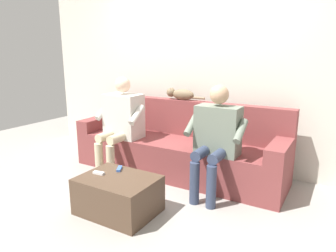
{
  "coord_description": "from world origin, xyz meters",
  "views": [
    {
      "loc": [
        -1.76,
        3.11,
        1.49
      ],
      "look_at": [
        0.0,
        0.12,
        0.65
      ],
      "focal_mm": 32.78,
      "sensor_mm": 36.0,
      "label": 1
    }
  ],
  "objects_px": {
    "coffee_table": "(118,195)",
    "remote_blue": "(119,169)",
    "couch": "(178,149)",
    "cat_on_backrest": "(180,94)",
    "remote_white": "(99,173)",
    "person_left_seated": "(216,135)",
    "person_right_seated": "(121,119)"
  },
  "relations": [
    {
      "from": "person_left_seated",
      "to": "person_right_seated",
      "type": "distance_m",
      "value": 1.27
    },
    {
      "from": "person_right_seated",
      "to": "cat_on_backrest",
      "type": "distance_m",
      "value": 0.82
    },
    {
      "from": "coffee_table",
      "to": "remote_blue",
      "type": "xyz_separation_m",
      "value": [
        0.11,
        -0.16,
        0.19
      ]
    },
    {
      "from": "person_right_seated",
      "to": "couch",
      "type": "bearing_deg",
      "value": -153.55
    },
    {
      "from": "couch",
      "to": "remote_white",
      "type": "height_order",
      "value": "couch"
    },
    {
      "from": "cat_on_backrest",
      "to": "remote_blue",
      "type": "distance_m",
      "value": 1.39
    },
    {
      "from": "couch",
      "to": "coffee_table",
      "type": "height_order",
      "value": "couch"
    },
    {
      "from": "couch",
      "to": "cat_on_backrest",
      "type": "xyz_separation_m",
      "value": [
        0.11,
        -0.25,
        0.66
      ]
    },
    {
      "from": "person_right_seated",
      "to": "remote_white",
      "type": "relative_size",
      "value": 10.55
    },
    {
      "from": "person_right_seated",
      "to": "remote_white",
      "type": "height_order",
      "value": "person_right_seated"
    },
    {
      "from": "couch",
      "to": "person_right_seated",
      "type": "relative_size",
      "value": 2.22
    },
    {
      "from": "remote_white",
      "to": "person_left_seated",
      "type": "bearing_deg",
      "value": 39.49
    },
    {
      "from": "coffee_table",
      "to": "cat_on_backrest",
      "type": "xyz_separation_m",
      "value": [
        0.11,
        -1.42,
        0.79
      ]
    },
    {
      "from": "cat_on_backrest",
      "to": "remote_blue",
      "type": "height_order",
      "value": "cat_on_backrest"
    },
    {
      "from": "cat_on_backrest",
      "to": "remote_white",
      "type": "height_order",
      "value": "cat_on_backrest"
    },
    {
      "from": "cat_on_backrest",
      "to": "remote_white",
      "type": "relative_size",
      "value": 4.75
    },
    {
      "from": "couch",
      "to": "remote_blue",
      "type": "bearing_deg",
      "value": 83.75
    },
    {
      "from": "remote_blue",
      "to": "remote_white",
      "type": "xyz_separation_m",
      "value": [
        0.1,
        0.19,
        0.0
      ]
    },
    {
      "from": "person_right_seated",
      "to": "remote_blue",
      "type": "distance_m",
      "value": 0.93
    },
    {
      "from": "cat_on_backrest",
      "to": "remote_blue",
      "type": "bearing_deg",
      "value": 89.75
    },
    {
      "from": "couch",
      "to": "cat_on_backrest",
      "type": "height_order",
      "value": "cat_on_backrest"
    },
    {
      "from": "person_right_seated",
      "to": "remote_white",
      "type": "xyz_separation_m",
      "value": [
        -0.42,
        0.88,
        -0.32
      ]
    },
    {
      "from": "couch",
      "to": "remote_blue",
      "type": "relative_size",
      "value": 20.93
    },
    {
      "from": "remote_blue",
      "to": "remote_white",
      "type": "relative_size",
      "value": 1.12
    },
    {
      "from": "couch",
      "to": "person_left_seated",
      "type": "distance_m",
      "value": 0.81
    },
    {
      "from": "person_right_seated",
      "to": "coffee_table",
      "type": "bearing_deg",
      "value": 126.54
    },
    {
      "from": "person_right_seated",
      "to": "person_left_seated",
      "type": "bearing_deg",
      "value": 178.47
    },
    {
      "from": "remote_white",
      "to": "person_right_seated",
      "type": "bearing_deg",
      "value": 110.12
    },
    {
      "from": "coffee_table",
      "to": "person_right_seated",
      "type": "distance_m",
      "value": 1.18
    },
    {
      "from": "cat_on_backrest",
      "to": "person_right_seated",
      "type": "bearing_deg",
      "value": 46.75
    },
    {
      "from": "person_right_seated",
      "to": "remote_white",
      "type": "distance_m",
      "value": 1.03
    },
    {
      "from": "couch",
      "to": "cat_on_backrest",
      "type": "bearing_deg",
      "value": -66.92
    }
  ]
}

